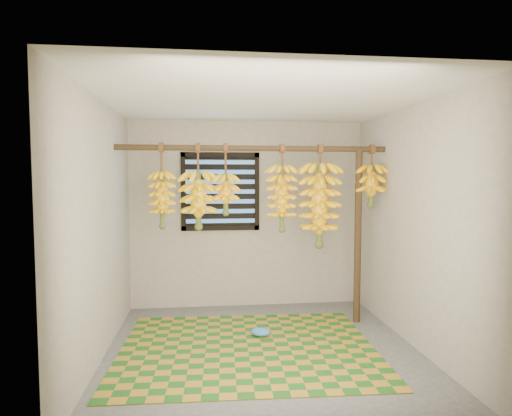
{
  "coord_description": "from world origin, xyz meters",
  "views": [
    {
      "loc": [
        -0.54,
        -4.01,
        1.67
      ],
      "look_at": [
        0.0,
        0.55,
        1.35
      ],
      "focal_mm": 30.0,
      "sensor_mm": 36.0,
      "label": 1
    }
  ],
  "objects": [
    {
      "name": "wall_left",
      "position": [
        -1.5,
        0.0,
        1.2
      ],
      "size": [
        0.01,
        3.0,
        2.4
      ],
      "primitive_type": "cube",
      "color": "gray",
      "rests_on": "floor"
    },
    {
      "name": "hanging_pole",
      "position": [
        0.0,
        0.7,
        2.0
      ],
      "size": [
        3.0,
        0.06,
        0.06
      ],
      "primitive_type": "cylinder",
      "rotation": [
        0.0,
        1.57,
        0.0
      ],
      "color": "#45331A",
      "rests_on": "wall_left"
    },
    {
      "name": "floor",
      "position": [
        0.0,
        0.0,
        -0.01
      ],
      "size": [
        3.0,
        3.0,
        0.01
      ],
      "primitive_type": "cube",
      "color": "#4A4A4A",
      "rests_on": "ground"
    },
    {
      "name": "banana_bunch_f",
      "position": [
        1.35,
        0.7,
        1.59
      ],
      "size": [
        0.34,
        0.34,
        0.7
      ],
      "color": "brown",
      "rests_on": "hanging_pole"
    },
    {
      "name": "plastic_bag",
      "position": [
        0.02,
        0.35,
        0.05
      ],
      "size": [
        0.26,
        0.23,
        0.09
      ],
      "primitive_type": "ellipsoid",
      "rotation": [
        0.0,
        0.0,
        -0.4
      ],
      "color": "#357EC6",
      "rests_on": "woven_mat"
    },
    {
      "name": "ceiling",
      "position": [
        0.0,
        0.0,
        2.4
      ],
      "size": [
        3.0,
        3.0,
        0.01
      ],
      "primitive_type": "cube",
      "color": "silver",
      "rests_on": "wall_back"
    },
    {
      "name": "support_post",
      "position": [
        1.2,
        0.7,
        1.0
      ],
      "size": [
        0.08,
        0.08,
        2.0
      ],
      "primitive_type": "cylinder",
      "color": "#45331A",
      "rests_on": "floor"
    },
    {
      "name": "banana_bunch_c",
      "position": [
        -0.32,
        0.7,
        1.5
      ],
      "size": [
        0.3,
        0.3,
        0.78
      ],
      "color": "brown",
      "rests_on": "hanging_pole"
    },
    {
      "name": "woven_mat",
      "position": [
        -0.14,
        0.06,
        0.01
      ],
      "size": [
        2.55,
        2.07,
        0.01
      ],
      "primitive_type": "cube",
      "rotation": [
        0.0,
        0.0,
        -0.04
      ],
      "color": "#1F5A1A",
      "rests_on": "floor"
    },
    {
      "name": "banana_bunch_b",
      "position": [
        -0.62,
        0.7,
        1.43
      ],
      "size": [
        0.39,
        0.39,
        0.93
      ],
      "color": "brown",
      "rests_on": "hanging_pole"
    },
    {
      "name": "wall_back",
      "position": [
        0.0,
        1.5,
        1.2
      ],
      "size": [
        3.0,
        0.01,
        2.4
      ],
      "primitive_type": "cube",
      "color": "gray",
      "rests_on": "floor"
    },
    {
      "name": "banana_bunch_d",
      "position": [
        0.31,
        0.7,
        1.45
      ],
      "size": [
        0.33,
        0.33,
        0.98
      ],
      "color": "brown",
      "rests_on": "hanging_pole"
    },
    {
      "name": "window",
      "position": [
        -0.35,
        1.48,
        1.5
      ],
      "size": [
        1.0,
        0.04,
        1.0
      ],
      "color": "black",
      "rests_on": "wall_back"
    },
    {
      "name": "banana_bunch_a",
      "position": [
        -1.01,
        0.7,
        1.44
      ],
      "size": [
        0.27,
        0.27,
        0.92
      ],
      "color": "brown",
      "rests_on": "hanging_pole"
    },
    {
      "name": "wall_right",
      "position": [
        1.5,
        0.0,
        1.2
      ],
      "size": [
        0.01,
        3.0,
        2.4
      ],
      "primitive_type": "cube",
      "color": "gray",
      "rests_on": "floor"
    },
    {
      "name": "banana_bunch_e",
      "position": [
        0.74,
        0.7,
        1.36
      ],
      "size": [
        0.43,
        0.43,
        1.15
      ],
      "color": "brown",
      "rests_on": "hanging_pole"
    }
  ]
}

